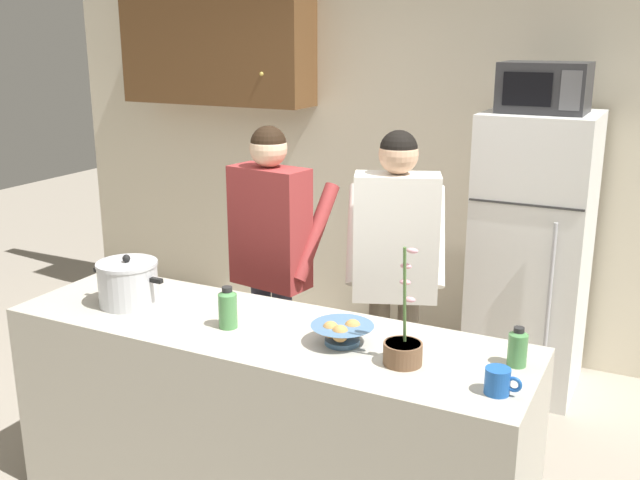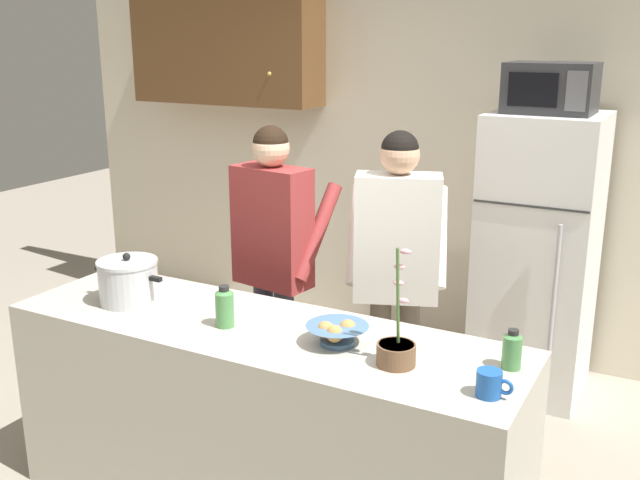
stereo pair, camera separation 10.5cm
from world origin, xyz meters
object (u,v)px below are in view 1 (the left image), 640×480
Objects in this scene: refrigerator at (531,254)px; person_near_pot at (271,243)px; bread_bowl at (342,333)px; bottle_near_edge at (228,308)px; microwave at (545,87)px; bottle_mid_counter at (518,347)px; potted_orchid at (403,348)px; cooking_pot at (128,283)px; coffee_mug at (498,381)px; person_by_sink at (396,253)px.

person_near_pot is at bearing -137.27° from refrigerator.
bottle_near_edge is at bearing -173.60° from bread_bowl.
bottle_near_edge is at bearing -115.69° from microwave.
bottle_near_edge is (-0.51, -0.06, 0.04)m from bread_bowl.
bottle_mid_counter is 0.33× the size of potted_orchid.
bottle_near_edge is at bearing -2.87° from cooking_pot.
cooking_pot is 2.99× the size of coffee_mug.
person_by_sink reaches higher than coffee_mug.
refrigerator is 1.01× the size of person_by_sink.
bread_bowl is (-0.40, -1.85, 0.12)m from refrigerator.
coffee_mug is at bearing -11.69° from potted_orchid.
refrigerator reaches higher than bottle_mid_counter.
refrigerator is 1.61m from person_near_pot.
microwave is 1.02× the size of potted_orchid.
refrigerator is 4.34× the size of cooking_pot.
coffee_mug is 1.18m from bottle_near_edge.
cooking_pot is 1.76m from bottle_mid_counter.
refrigerator reaches higher than potted_orchid.
microwave reaches higher than coffee_mug.
bread_bowl is 1.67× the size of bottle_mid_counter.
bottle_near_edge is 1.18× the size of bottle_mid_counter.
cooking_pot reaches higher than bottle_mid_counter.
refrigerator is 3.54× the size of microwave.
coffee_mug is at bearing -82.40° from refrigerator.
microwave is 2.17m from coffee_mug.
microwave is 1.23× the size of cooking_pot.
bread_bowl is at bearing -83.23° from person_by_sink.
coffee_mug is at bearing -3.63° from cooking_pot.
bottle_near_edge reaches higher than bread_bowl.
bottle_mid_counter is (0.01, 0.26, 0.03)m from coffee_mug.
cooking_pot is (-0.97, -0.90, -0.03)m from person_by_sink.
bread_bowl is (-0.40, -1.83, -0.87)m from microwave.
person_by_sink is 6.50× the size of bread_bowl.
person_near_pot reaches higher than potted_orchid.
bottle_mid_counter is at bearing -80.85° from microwave.
refrigerator is at bearing 86.54° from potted_orchid.
bottle_near_edge is at bearing -72.17° from person_near_pot.
bottle_near_edge is at bearing -113.60° from person_by_sink.
microwave reaches higher than bottle_near_edge.
cooking_pot is 1.08m from bread_bowl.
refrigerator is at bearing 90.07° from microwave.
person_by_sink reaches higher than bread_bowl.
person_near_pot is 1.00× the size of person_by_sink.
bread_bowl is 0.69m from bottle_mid_counter.
cooking_pot is 2.14× the size of bottle_near_edge.
coffee_mug is at bearing -92.26° from bottle_mid_counter.
microwave is at bearing 62.37° from person_by_sink.
refrigerator is at bearing 51.95° from cooking_pot.
person_near_pot is at bearing -137.85° from microwave.
bottle_near_edge is (0.57, -0.03, -0.01)m from cooking_pot.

